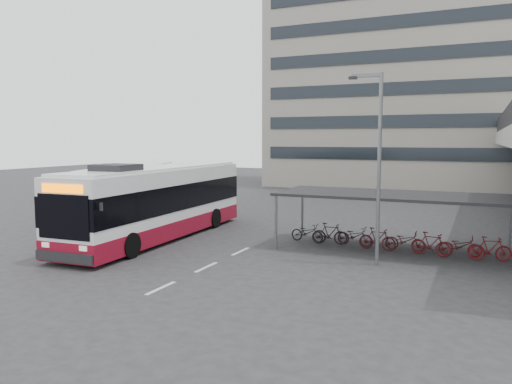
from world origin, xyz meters
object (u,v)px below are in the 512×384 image
at_px(bus_teal, 131,192).
at_px(lamp_post, 377,157).
at_px(pedestrian, 117,220).
at_px(bus_main, 158,203).

distance_m(bus_teal, lamp_post, 17.59).
bearing_deg(pedestrian, bus_main, -85.29).
xyz_separation_m(pedestrian, lamp_post, (13.36, -0.81, 3.46)).
distance_m(bus_teal, pedestrian, 5.90).
relative_size(bus_main, bus_teal, 1.08).
relative_size(bus_teal, pedestrian, 7.76).
height_order(bus_main, bus_teal, bus_main).
distance_m(bus_main, bus_teal, 7.24).
distance_m(pedestrian, lamp_post, 13.82).
height_order(pedestrian, lamp_post, lamp_post).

